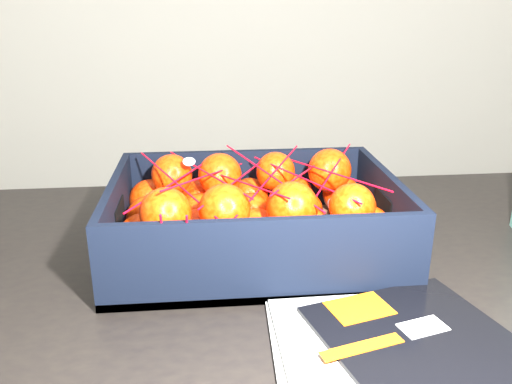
{
  "coord_description": "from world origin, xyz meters",
  "views": [
    {
      "loc": [
        -0.33,
        -0.44,
        1.13
      ],
      "look_at": [
        -0.26,
        0.3,
        0.86
      ],
      "focal_mm": 37.09,
      "sensor_mm": 36.0,
      "label": 1
    }
  ],
  "objects": [
    {
      "name": "clementine_heap",
      "position": [
        -0.26,
        0.33,
        0.81
      ],
      "size": [
        0.42,
        0.31,
        0.13
      ],
      "color": "#F02E05",
      "rests_on": "produce_crate"
    },
    {
      "name": "produce_crate",
      "position": [
        -0.26,
        0.33,
        0.79
      ],
      "size": [
        0.44,
        0.33,
        0.12
      ],
      "color": "brown",
      "rests_on": "table"
    },
    {
      "name": "table",
      "position": [
        -0.18,
        0.27,
        0.65
      ],
      "size": [
        1.2,
        0.81,
        0.75
      ],
      "color": "black",
      "rests_on": "ground"
    },
    {
      "name": "magazine_stack",
      "position": [
        -0.13,
        0.02,
        0.76
      ],
      "size": [
        0.32,
        0.33,
        0.02
      ],
      "color": "silver",
      "rests_on": "table"
    },
    {
      "name": "mesh_net",
      "position": [
        -0.27,
        0.32,
        0.87
      ],
      "size": [
        0.37,
        0.29,
        0.1
      ],
      "color": "red",
      "rests_on": "clementine_heap"
    }
  ]
}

